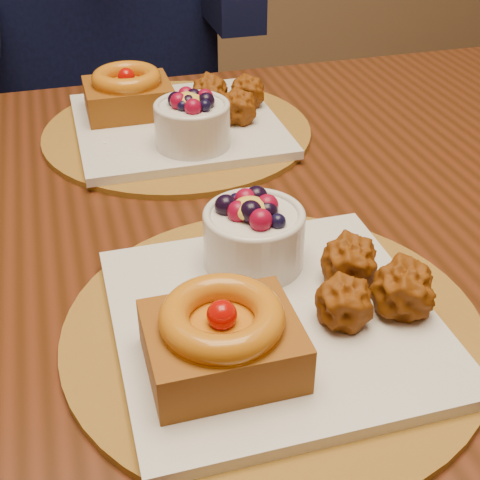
# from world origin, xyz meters

# --- Properties ---
(dining_table) EXTENTS (1.60, 0.90, 0.76)m
(dining_table) POSITION_xyz_m (-0.00, -0.05, 0.68)
(dining_table) COLOR #37190A
(dining_table) RESTS_ON ground
(place_setting_near) EXTENTS (0.38, 0.38, 0.09)m
(place_setting_near) POSITION_xyz_m (-0.01, -0.27, 0.78)
(place_setting_near) COLOR #613612
(place_setting_near) RESTS_ON dining_table
(place_setting_far) EXTENTS (0.38, 0.38, 0.09)m
(place_setting_far) POSITION_xyz_m (-0.01, 0.16, 0.78)
(place_setting_far) COLOR #613612
(place_setting_far) RESTS_ON dining_table
(chair_far) EXTENTS (0.48, 0.48, 0.85)m
(chair_far) POSITION_xyz_m (-0.02, 0.89, 0.47)
(chair_far) COLOR black
(chair_far) RESTS_ON ground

